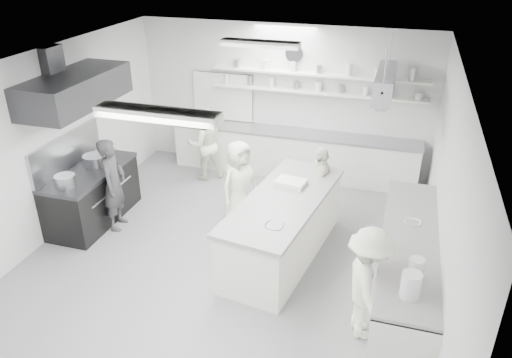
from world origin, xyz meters
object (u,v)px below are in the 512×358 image
(back_counter, at_px, (293,154))
(prep_island, at_px, (283,229))
(cook_back, at_px, (205,144))
(stove, at_px, (93,197))
(cook_stove, at_px, (114,184))
(right_counter, at_px, (406,270))

(back_counter, xyz_separation_m, prep_island, (0.51, -2.89, 0.02))
(cook_back, bearing_deg, stove, 23.74)
(prep_island, height_order, cook_back, cook_back)
(cook_stove, bearing_deg, right_counter, -107.22)
(right_counter, bearing_deg, back_counter, 124.65)
(prep_island, distance_m, cook_back, 3.12)
(back_counter, xyz_separation_m, cook_stove, (-2.39, -2.87, 0.34))
(prep_island, height_order, cook_stove, cook_stove)
(back_counter, bearing_deg, cook_back, -158.19)
(back_counter, xyz_separation_m, right_counter, (2.35, -3.40, 0.01))
(back_counter, relative_size, cook_back, 3.34)
(cook_stove, bearing_deg, cook_back, -29.19)
(cook_back, bearing_deg, back_counter, 165.64)
(stove, distance_m, back_counter, 4.03)
(cook_stove, bearing_deg, back_counter, -50.67)
(stove, distance_m, right_counter, 5.28)
(stove, relative_size, cook_stove, 1.12)
(stove, bearing_deg, back_counter, 43.99)
(stove, distance_m, cook_back, 2.49)
(prep_island, bearing_deg, back_counter, 108.71)
(right_counter, bearing_deg, stove, 173.48)
(back_counter, distance_m, cook_back, 1.81)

